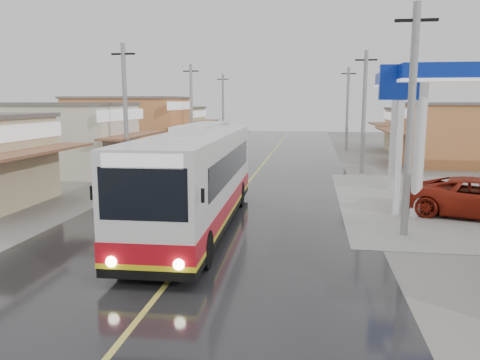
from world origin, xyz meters
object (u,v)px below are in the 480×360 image
at_px(second_bus, 206,141).
at_px(coach_bus, 197,179).
at_px(tricycle_near, 121,162).
at_px(cyclist, 163,176).
at_px(tyre_stack, 110,188).
at_px(tricycle_far, 157,153).

bearing_deg(second_bus, coach_bus, -80.54).
height_order(coach_bus, tricycle_near, coach_bus).
distance_m(coach_bus, tricycle_near, 13.39).
distance_m(cyclist, tyre_stack, 2.96).
bearing_deg(tricycle_far, coach_bus, -86.71).
xyz_separation_m(coach_bus, cyclist, (-3.89, 7.87, -1.18)).
distance_m(tricycle_near, tricycle_far, 5.98).
relative_size(coach_bus, cyclist, 5.97).
height_order(coach_bus, tyre_stack, coach_bus).
bearing_deg(cyclist, coach_bus, -58.12).
height_order(tricycle_far, tyre_stack, tricycle_far).
height_order(cyclist, tricycle_near, cyclist).
distance_m(second_bus, tricycle_near, 9.10).
xyz_separation_m(tricycle_near, tricycle_far, (0.33, 5.97, -0.09)).
bearing_deg(cyclist, second_bus, 96.39).
relative_size(tricycle_near, tricycle_far, 1.07).
relative_size(second_bus, tricycle_far, 4.18).
height_order(coach_bus, second_bus, coach_bus).
bearing_deg(tricycle_near, second_bus, 71.82).
distance_m(second_bus, tyre_stack, 13.23).
bearing_deg(coach_bus, cyclist, 114.53).
distance_m(coach_bus, tricycle_far, 18.46).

